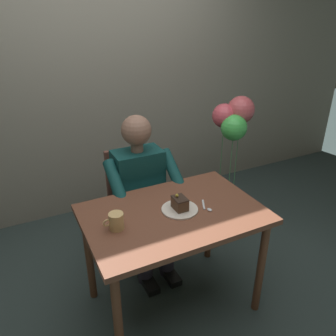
{
  "coord_description": "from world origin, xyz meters",
  "views": [
    {
      "loc": [
        0.8,
        1.53,
        1.86
      ],
      "look_at": [
        -0.01,
        -0.1,
        1.0
      ],
      "focal_mm": 35.76,
      "sensor_mm": 36.0,
      "label": 1
    }
  ],
  "objects_px": {
    "balloon_display": "(233,127)",
    "dessert_spoon": "(207,207)",
    "dining_table": "(173,224)",
    "cake_slice": "(180,203)",
    "coffee_cup": "(116,221)",
    "chair": "(135,199)",
    "seated_person": "(143,193)"
  },
  "relations": [
    {
      "from": "chair",
      "to": "seated_person",
      "type": "bearing_deg",
      "value": 90.0
    },
    {
      "from": "chair",
      "to": "seated_person",
      "type": "xyz_separation_m",
      "value": [
        0.0,
        0.17,
        0.14
      ]
    },
    {
      "from": "coffee_cup",
      "to": "cake_slice",
      "type": "bearing_deg",
      "value": -178.02
    },
    {
      "from": "chair",
      "to": "dessert_spoon",
      "type": "height_order",
      "value": "chair"
    },
    {
      "from": "coffee_cup",
      "to": "chair",
      "type": "bearing_deg",
      "value": -118.22
    },
    {
      "from": "cake_slice",
      "to": "coffee_cup",
      "type": "bearing_deg",
      "value": 1.98
    },
    {
      "from": "chair",
      "to": "cake_slice",
      "type": "height_order",
      "value": "chair"
    },
    {
      "from": "dining_table",
      "to": "chair",
      "type": "relative_size",
      "value": 1.23
    },
    {
      "from": "dining_table",
      "to": "seated_person",
      "type": "distance_m",
      "value": 0.5
    },
    {
      "from": "chair",
      "to": "balloon_display",
      "type": "height_order",
      "value": "balloon_display"
    },
    {
      "from": "balloon_display",
      "to": "chair",
      "type": "bearing_deg",
      "value": -1.19
    },
    {
      "from": "seated_person",
      "to": "balloon_display",
      "type": "height_order",
      "value": "balloon_display"
    },
    {
      "from": "balloon_display",
      "to": "dessert_spoon",
      "type": "bearing_deg",
      "value": 45.07
    },
    {
      "from": "dessert_spoon",
      "to": "coffee_cup",
      "type": "bearing_deg",
      "value": -4.26
    },
    {
      "from": "chair",
      "to": "balloon_display",
      "type": "bearing_deg",
      "value": 178.81
    },
    {
      "from": "dining_table",
      "to": "balloon_display",
      "type": "distance_m",
      "value": 1.16
    },
    {
      "from": "chair",
      "to": "dessert_spoon",
      "type": "bearing_deg",
      "value": 105.86
    },
    {
      "from": "seated_person",
      "to": "cake_slice",
      "type": "distance_m",
      "value": 0.52
    },
    {
      "from": "seated_person",
      "to": "chair",
      "type": "bearing_deg",
      "value": -90.0
    },
    {
      "from": "coffee_cup",
      "to": "balloon_display",
      "type": "height_order",
      "value": "balloon_display"
    },
    {
      "from": "cake_slice",
      "to": "coffee_cup",
      "type": "xyz_separation_m",
      "value": [
        0.41,
        0.01,
        0.0
      ]
    },
    {
      "from": "balloon_display",
      "to": "coffee_cup",
      "type": "bearing_deg",
      "value": 27.47
    },
    {
      "from": "coffee_cup",
      "to": "dessert_spoon",
      "type": "xyz_separation_m",
      "value": [
        -0.57,
        0.04,
        -0.05
      ]
    },
    {
      "from": "coffee_cup",
      "to": "balloon_display",
      "type": "xyz_separation_m",
      "value": [
        -1.27,
        -0.66,
        0.16
      ]
    },
    {
      "from": "dining_table",
      "to": "cake_slice",
      "type": "height_order",
      "value": "cake_slice"
    },
    {
      "from": "seated_person",
      "to": "balloon_display",
      "type": "distance_m",
      "value": 0.98
    },
    {
      "from": "cake_slice",
      "to": "dessert_spoon",
      "type": "distance_m",
      "value": 0.18
    },
    {
      "from": "seated_person",
      "to": "coffee_cup",
      "type": "relative_size",
      "value": 10.07
    },
    {
      "from": "cake_slice",
      "to": "seated_person",
      "type": "bearing_deg",
      "value": -84.97
    },
    {
      "from": "cake_slice",
      "to": "balloon_display",
      "type": "distance_m",
      "value": 1.09
    },
    {
      "from": "dining_table",
      "to": "balloon_display",
      "type": "relative_size",
      "value": 0.89
    },
    {
      "from": "dining_table",
      "to": "coffee_cup",
      "type": "relative_size",
      "value": 9.09
    }
  ]
}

